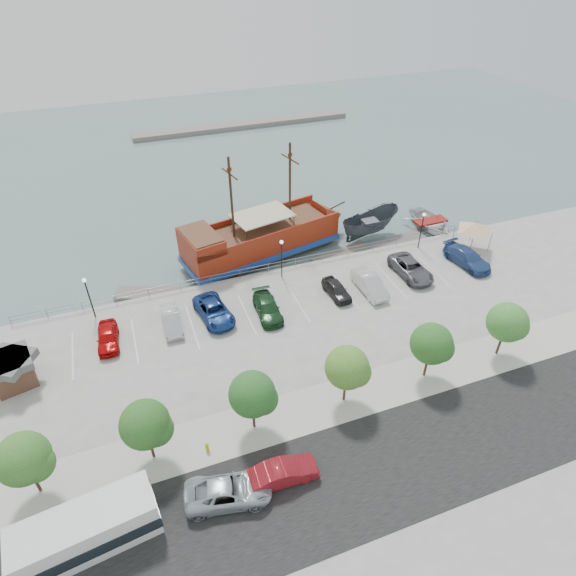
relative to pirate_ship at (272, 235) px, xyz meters
name	(u,v)px	position (x,y,z in m)	size (l,w,h in m)	color
ground	(306,324)	(-1.17, -12.79, -2.12)	(160.00, 160.00, 0.00)	slate
land_slab	(439,538)	(-1.17, -33.79, -1.72)	(100.00, 58.00, 1.20)	gray
street	(397,462)	(-1.17, -28.79, -1.11)	(100.00, 8.00, 0.04)	black
sidewalk	(356,396)	(-1.17, -22.79, -1.10)	(100.00, 4.00, 0.05)	beige
seawall_railing	(278,266)	(-1.17, -4.99, -0.59)	(50.00, 0.06, 1.00)	slate
far_shore	(244,125)	(8.83, 42.21, -1.72)	(40.00, 3.00, 0.80)	gray
pirate_ship	(272,235)	(0.00, 0.00, 0.00)	(20.41, 9.46, 12.65)	maroon
patrol_boat	(370,226)	(11.64, -0.90, -0.59)	(2.97, 7.90, 3.06)	#383F45
speedboat	(430,224)	(19.48, -1.69, -1.42)	(4.85, 6.79, 1.41)	silver
dock_west	(153,294)	(-13.84, -3.59, -1.91)	(7.21, 2.06, 0.41)	slate
dock_mid	(342,255)	(6.85, -3.59, -1.92)	(6.99, 2.00, 0.40)	#70695C
dock_east	(397,243)	(13.86, -3.59, -1.90)	(7.49, 2.14, 0.43)	slate
shed	(12,370)	(-25.20, -12.46, 0.24)	(3.73, 3.73, 2.55)	brown
canopy_tent	(476,223)	(20.07, -8.33, 2.05)	(4.72, 4.72, 3.64)	slate
street_van	(228,491)	(-12.21, -27.39, -0.38)	(2.47, 5.35, 1.49)	#9EA9AF
street_sedan	(283,473)	(-8.62, -27.36, -0.38)	(1.56, 4.47, 1.47)	maroon
shuttle_bus	(87,531)	(-20.28, -27.29, 0.22)	(8.09, 3.69, 2.75)	silver
fire_hydrant	(207,447)	(-12.71, -23.59, -0.71)	(0.26, 0.26, 0.76)	#C8BB05
lamp_post_left	(87,291)	(-19.17, -6.29, 1.82)	(0.36, 0.36, 4.28)	black
lamp_post_mid	(282,252)	(-1.17, -6.29, 1.82)	(0.36, 0.36, 4.28)	black
lamp_post_right	(422,224)	(14.83, -6.29, 1.82)	(0.36, 0.36, 4.28)	black
tree_a	(26,460)	(-23.02, -22.86, 2.18)	(3.30, 3.20, 5.00)	#473321
tree_b	(148,426)	(-16.02, -22.86, 2.18)	(3.30, 3.20, 5.00)	#473321
tree_c	(255,395)	(-9.02, -22.86, 2.18)	(3.30, 3.20, 5.00)	#473321
tree_d	(349,369)	(-2.02, -22.86, 2.18)	(3.30, 3.20, 5.00)	#473321
tree_e	(433,345)	(4.98, -22.86, 2.18)	(3.30, 3.20, 5.00)	#473321
tree_f	(509,323)	(11.98, -22.86, 2.18)	(3.30, 3.20, 5.00)	#473321
parked_car_a	(108,337)	(-18.22, -10.37, -0.39)	(1.71, 4.25, 1.45)	#BB090A
parked_car_b	(171,320)	(-12.83, -10.03, -0.39)	(1.55, 4.44, 1.46)	silver
parked_car_c	(214,311)	(-9.03, -10.15, -0.37)	(2.48, 5.38, 1.49)	navy
parked_car_d	(267,308)	(-4.37, -11.36, -0.40)	(2.01, 4.93, 1.43)	#1A4120
parked_car_e	(337,289)	(2.72, -10.96, -0.44)	(1.61, 3.99, 1.36)	#252525
parked_car_f	(370,284)	(6.00, -11.42, -0.30)	(1.73, 4.97, 1.64)	silver
parked_car_g	(411,269)	(11.18, -10.50, -0.34)	(2.58, 5.59, 1.55)	#5B5B61
parked_car_h	(467,258)	(17.72, -10.86, -0.30)	(2.29, 5.63, 1.63)	#2E4A83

